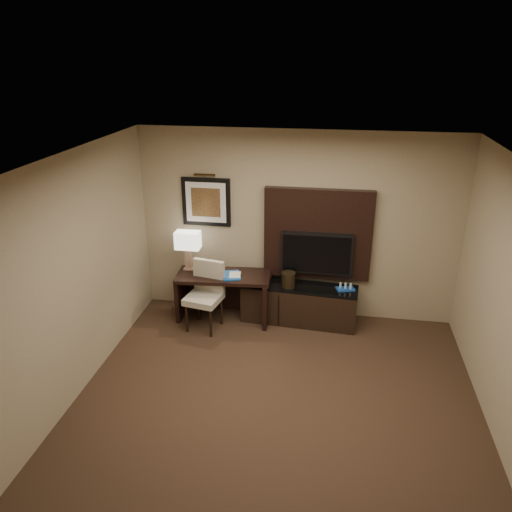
% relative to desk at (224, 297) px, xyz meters
% --- Properties ---
extents(floor, '(4.50, 5.00, 0.01)m').
position_rel_desk_xyz_m(floor, '(0.99, -2.10, -0.36)').
color(floor, '#312016').
rests_on(floor, ground).
extents(ceiling, '(4.50, 5.00, 0.01)m').
position_rel_desk_xyz_m(ceiling, '(0.99, -2.10, 2.35)').
color(ceiling, silver).
rests_on(ceiling, wall_back).
extents(wall_back, '(4.50, 0.01, 2.70)m').
position_rel_desk_xyz_m(wall_back, '(0.99, 0.40, 1.00)').
color(wall_back, '#998867').
rests_on(wall_back, floor).
extents(wall_left, '(0.01, 5.00, 2.70)m').
position_rel_desk_xyz_m(wall_left, '(-1.26, -2.10, 1.00)').
color(wall_left, '#998867').
rests_on(wall_left, floor).
extents(desk, '(1.36, 0.67, 0.71)m').
position_rel_desk_xyz_m(desk, '(0.00, 0.00, 0.00)').
color(desk, black).
rests_on(desk, floor).
extents(credenza, '(1.65, 0.56, 0.56)m').
position_rel_desk_xyz_m(credenza, '(1.08, 0.10, -0.07)').
color(credenza, black).
rests_on(credenza, floor).
extents(tv_wall_panel, '(1.50, 0.12, 1.30)m').
position_rel_desk_xyz_m(tv_wall_panel, '(1.29, 0.34, 0.92)').
color(tv_wall_panel, black).
rests_on(tv_wall_panel, wall_back).
extents(tv, '(1.00, 0.08, 0.60)m').
position_rel_desk_xyz_m(tv, '(1.29, 0.24, 0.67)').
color(tv, black).
rests_on(tv, tv_wall_panel).
extents(artwork, '(0.70, 0.04, 0.70)m').
position_rel_desk_xyz_m(artwork, '(-0.31, 0.38, 1.30)').
color(artwork, black).
rests_on(artwork, wall_back).
extents(picture_light, '(0.04, 0.04, 0.30)m').
position_rel_desk_xyz_m(picture_light, '(-0.31, 0.34, 1.70)').
color(picture_light, '#3D2B13').
rests_on(picture_light, wall_back).
extents(desk_chair, '(0.55, 0.60, 0.95)m').
position_rel_desk_xyz_m(desk_chair, '(-0.22, -0.31, 0.12)').
color(desk_chair, beige).
rests_on(desk_chair, floor).
extents(table_lamp, '(0.34, 0.23, 0.53)m').
position_rel_desk_xyz_m(table_lamp, '(-0.53, 0.11, 0.62)').
color(table_lamp, '#A17D64').
rests_on(table_lamp, desk).
extents(desk_phone, '(0.21, 0.19, 0.10)m').
position_rel_desk_xyz_m(desk_phone, '(-0.20, -0.03, 0.41)').
color(desk_phone, black).
rests_on(desk_phone, desk).
extents(blue_folder, '(0.33, 0.38, 0.02)m').
position_rel_desk_xyz_m(blue_folder, '(0.12, -0.04, 0.36)').
color(blue_folder, '#1A56AD').
rests_on(blue_folder, desk).
extents(book, '(0.16, 0.04, 0.22)m').
position_rel_desk_xyz_m(book, '(0.09, -0.03, 0.46)').
color(book, tan).
rests_on(book, desk).
extents(ice_bucket, '(0.21, 0.21, 0.22)m').
position_rel_desk_xyz_m(ice_bucket, '(0.92, 0.06, 0.32)').
color(ice_bucket, black).
rests_on(ice_bucket, credenza).
extents(minibar_tray, '(0.28, 0.21, 0.09)m').
position_rel_desk_xyz_m(minibar_tray, '(1.72, 0.10, 0.25)').
color(minibar_tray, '#17479A').
rests_on(minibar_tray, credenza).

